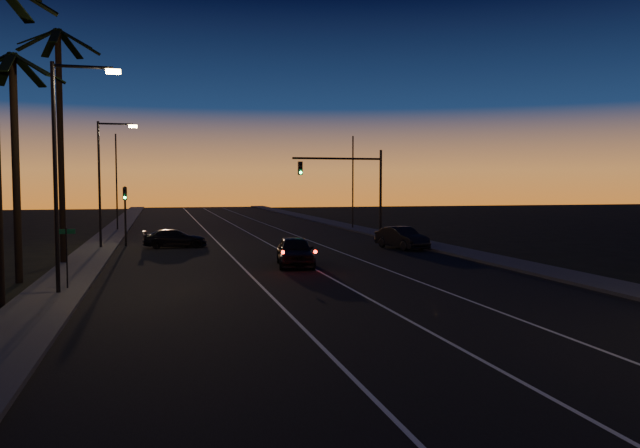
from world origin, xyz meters
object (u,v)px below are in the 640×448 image
object	(u,v)px
signal_mast	(352,179)
lead_car	(295,251)
right_car	(402,238)
cross_car	(175,238)

from	to	relation	value
signal_mast	lead_car	xyz separation A→B (m)	(-7.34, -13.53, -3.98)
lead_car	right_car	distance (m)	11.20
right_car	lead_car	bearing A→B (deg)	-141.95
lead_car	cross_car	size ratio (longest dim) A/B	1.23
signal_mast	lead_car	bearing A→B (deg)	-118.50
signal_mast	right_car	xyz separation A→B (m)	(1.47, -6.62, -4.03)
cross_car	right_car	bearing A→B (deg)	-17.33
right_car	cross_car	size ratio (longest dim) A/B	1.08
cross_car	signal_mast	bearing A→B (deg)	8.59
signal_mast	lead_car	world-z (taller)	signal_mast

